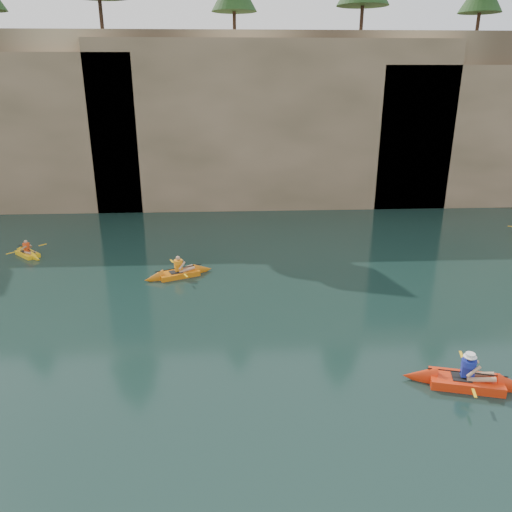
{
  "coord_description": "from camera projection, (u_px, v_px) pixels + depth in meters",
  "views": [
    {
      "loc": [
        -1.07,
        -11.91,
        8.97
      ],
      "look_at": [
        -0.2,
        4.28,
        3.0
      ],
      "focal_mm": 35.0,
      "sensor_mm": 36.0,
      "label": 1
    }
  ],
  "objects": [
    {
      "name": "ground",
      "position": [
        271.0,
        405.0,
        14.31
      ],
      "size": [
        160.0,
        160.0,
        0.0
      ],
      "primitive_type": "plane",
      "color": "black",
      "rests_on": "ground"
    },
    {
      "name": "kayaker_yellow",
      "position": [
        28.0,
        253.0,
        25.96
      ],
      "size": [
        2.3,
        2.27,
        1.06
      ],
      "rotation": [
        0.0,
        0.0,
        -0.78
      ],
      "color": "yellow",
      "rests_on": "ground"
    },
    {
      "name": "cliff_slab_center",
      "position": [
        274.0,
        124.0,
        33.62
      ],
      "size": [
        24.0,
        2.4,
        11.4
      ],
      "primitive_type": "cube",
      "color": "#9D7D5F",
      "rests_on": "ground"
    },
    {
      "name": "sea_cave_center",
      "position": [
        187.0,
        187.0,
        34.12
      ],
      "size": [
        3.5,
        1.0,
        3.2
      ],
      "primitive_type": "cube",
      "color": "black",
      "rests_on": "ground"
    },
    {
      "name": "cliff",
      "position": [
        241.0,
        112.0,
        40.35
      ],
      "size": [
        70.0,
        16.0,
        12.0
      ],
      "primitive_type": "cube",
      "color": "tan",
      "rests_on": "ground"
    },
    {
      "name": "main_kayaker",
      "position": [
        466.0,
        381.0,
        15.14
      ],
      "size": [
        3.83,
        2.45,
        1.39
      ],
      "rotation": [
        0.0,
        0.0,
        -0.26
      ],
      "color": "red",
      "rests_on": "ground"
    },
    {
      "name": "sea_cave_east",
      "position": [
        389.0,
        176.0,
        34.61
      ],
      "size": [
        5.0,
        1.0,
        4.5
      ],
      "primitive_type": "cube",
      "color": "black",
      "rests_on": "ground"
    },
    {
      "name": "kayaker_orange",
      "position": [
        179.0,
        273.0,
        23.31
      ],
      "size": [
        3.32,
        2.29,
        1.25
      ],
      "rotation": [
        0.0,
        0.0,
        0.41
      ],
      "color": "orange",
      "rests_on": "ground"
    }
  ]
}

